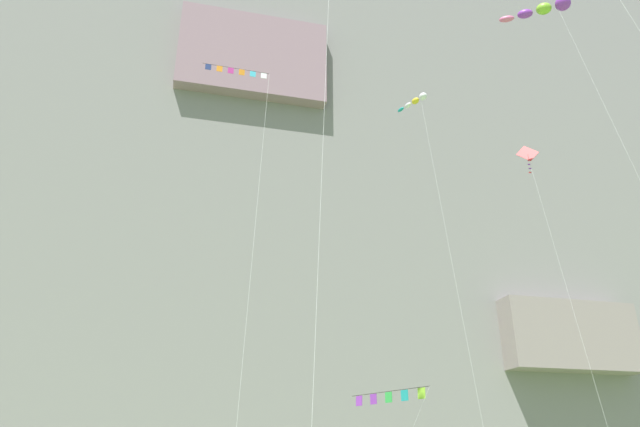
# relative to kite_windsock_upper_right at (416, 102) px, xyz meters

# --- Properties ---
(cliff_face) EXTENTS (180.00, 26.10, 69.13)m
(cliff_face) POSITION_rel_kite_windsock_upper_right_xyz_m (-11.54, 25.53, 5.34)
(cliff_face) COLOR gray
(cliff_face) RESTS_ON ground
(kite_windsock_upper_right) EXTENTS (1.60, 6.73, 29.64)m
(kite_windsock_upper_right) POSITION_rel_kite_windsock_upper_right_xyz_m (0.00, 0.00, 0.00)
(kite_windsock_upper_right) COLOR white
(kite_windsock_upper_right) RESTS_ON ground
(kite_windsock_mid_right) EXTENTS (4.98, 8.12, 33.86)m
(kite_windsock_mid_right) POSITION_rel_kite_windsock_upper_right_xyz_m (7.01, -7.62, 3.98)
(kite_windsock_mid_right) COLOR purple
(kite_windsock_mid_right) RESTS_ON ground
(kite_diamond_low_center) EXTENTS (1.24, 4.58, 25.57)m
(kite_diamond_low_center) POSITION_rel_kite_windsock_upper_right_xyz_m (7.89, -1.90, -5.93)
(kite_diamond_low_center) COLOR red
(kite_diamond_low_center) RESTS_ON ground
(kite_banner_mid_left) EXTENTS (3.45, 6.18, 7.60)m
(kite_banner_mid_left) POSITION_rel_kite_windsock_upper_right_xyz_m (-3.18, 0.67, -22.06)
(kite_banner_mid_left) COLOR black
(kite_banner_mid_left) RESTS_ON ground
(kite_banner_near_cliff) EXTENTS (3.98, 3.42, 25.13)m
(kite_banner_near_cliff) POSITION_rel_kite_windsock_upper_right_xyz_m (-14.13, -6.47, -6.90)
(kite_banner_near_cliff) COLOR black
(kite_banner_near_cliff) RESTS_ON ground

